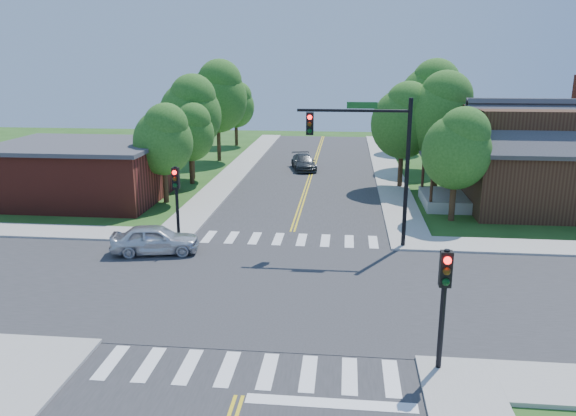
# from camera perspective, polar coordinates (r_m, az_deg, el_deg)

# --- Properties ---
(ground) EXTENTS (100.00, 100.00, 0.00)m
(ground) POSITION_cam_1_polar(r_m,az_deg,el_deg) (22.76, -1.40, -8.17)
(ground) COLOR #224916
(ground) RESTS_ON ground
(road_ns) EXTENTS (10.00, 90.00, 0.04)m
(road_ns) POSITION_cam_1_polar(r_m,az_deg,el_deg) (22.76, -1.40, -8.12)
(road_ns) COLOR #2D2D30
(road_ns) RESTS_ON ground
(road_ew) EXTENTS (90.00, 10.00, 0.04)m
(road_ew) POSITION_cam_1_polar(r_m,az_deg,el_deg) (22.75, -1.40, -8.11)
(road_ew) COLOR #2D2D30
(road_ew) RESTS_ON ground
(intersection_patch) EXTENTS (10.20, 10.20, 0.06)m
(intersection_patch) POSITION_cam_1_polar(r_m,az_deg,el_deg) (22.76, -1.40, -8.17)
(intersection_patch) COLOR #2D2D30
(intersection_patch) RESTS_ON ground
(sidewalk_ne) EXTENTS (40.00, 40.00, 0.14)m
(sidewalk_ne) POSITION_cam_1_polar(r_m,az_deg,el_deg) (39.84, 24.98, 0.70)
(sidewalk_ne) COLOR #9E9B93
(sidewalk_ne) RESTS_ON ground
(sidewalk_nw) EXTENTS (40.00, 40.00, 0.14)m
(sidewalk_nw) POSITION_cam_1_polar(r_m,az_deg,el_deg) (41.95, -20.43, 1.83)
(sidewalk_nw) COLOR #9E9B93
(sidewalk_nw) RESTS_ON ground
(crosswalk_north) EXTENTS (8.85, 2.00, 0.01)m
(crosswalk_north) POSITION_cam_1_polar(r_m,az_deg,el_deg) (28.52, 0.19, -3.20)
(crosswalk_north) COLOR white
(crosswalk_north) RESTS_ON ground
(crosswalk_south) EXTENTS (8.85, 2.00, 0.01)m
(crosswalk_south) POSITION_cam_1_polar(r_m,az_deg,el_deg) (17.28, -4.13, -16.09)
(crosswalk_south) COLOR white
(crosswalk_south) RESTS_ON ground
(centerline) EXTENTS (0.30, 90.00, 0.01)m
(centerline) POSITION_cam_1_polar(r_m,az_deg,el_deg) (22.75, -1.40, -8.06)
(centerline) COLOR yellow
(centerline) RESTS_ON ground
(stop_bar) EXTENTS (4.60, 0.45, 0.09)m
(stop_bar) POSITION_cam_1_polar(r_m,az_deg,el_deg) (15.91, 4.37, -19.30)
(stop_bar) COLOR white
(stop_bar) RESTS_ON ground
(signal_mast_ne) EXTENTS (5.30, 0.42, 7.20)m
(signal_mast_ne) POSITION_cam_1_polar(r_m,az_deg,el_deg) (26.68, 8.50, 5.99)
(signal_mast_ne) COLOR black
(signal_mast_ne) RESTS_ON ground
(signal_pole_se) EXTENTS (0.34, 0.42, 3.80)m
(signal_pole_se) POSITION_cam_1_polar(r_m,az_deg,el_deg) (16.64, 15.61, -7.82)
(signal_pole_se) COLOR black
(signal_pole_se) RESTS_ON ground
(signal_pole_nw) EXTENTS (0.34, 0.42, 3.80)m
(signal_pole_nw) POSITION_cam_1_polar(r_m,az_deg,el_deg) (28.32, -11.29, 1.87)
(signal_pole_nw) COLOR black
(signal_pole_nw) RESTS_ON ground
(house_ne) EXTENTS (13.05, 8.80, 7.11)m
(house_ne) POSITION_cam_1_polar(r_m,az_deg,el_deg) (37.54, 25.26, 4.95)
(house_ne) COLOR black
(house_ne) RESTS_ON ground
(building_nw) EXTENTS (10.40, 8.40, 3.73)m
(building_nw) POSITION_cam_1_polar(r_m,az_deg,el_deg) (38.59, -20.20, 3.52)
(building_nw) COLOR maroon
(building_nw) RESTS_ON ground
(tree_e_a) EXTENTS (3.79, 3.60, 6.45)m
(tree_e_a) POSITION_cam_1_polar(r_m,az_deg,el_deg) (32.37, 16.92, 5.95)
(tree_e_a) COLOR #382314
(tree_e_a) RESTS_ON ground
(tree_e_b) EXTENTS (4.83, 4.59, 8.21)m
(tree_e_b) POSITION_cam_1_polar(r_m,az_deg,el_deg) (39.77, 15.30, 9.33)
(tree_e_b) COLOR #382314
(tree_e_b) RESTS_ON ground
(tree_e_c) EXTENTS (5.27, 5.01, 8.96)m
(tree_e_c) POSITION_cam_1_polar(r_m,az_deg,el_deg) (47.38, 14.38, 10.82)
(tree_e_c) COLOR #382314
(tree_e_c) RESTS_ON ground
(tree_e_d) EXTENTS (4.09, 3.88, 6.95)m
(tree_e_d) POSITION_cam_1_polar(r_m,az_deg,el_deg) (55.75, 12.45, 10.14)
(tree_e_d) COLOR #382314
(tree_e_d) RESTS_ON ground
(tree_w_a) EXTENTS (3.72, 3.54, 6.33)m
(tree_w_a) POSITION_cam_1_polar(r_m,az_deg,el_deg) (35.93, -12.50, 6.96)
(tree_w_a) COLOR #382314
(tree_w_a) RESTS_ON ground
(tree_w_b) EXTENTS (4.63, 4.40, 7.88)m
(tree_w_b) POSITION_cam_1_polar(r_m,az_deg,el_deg) (42.79, -9.83, 9.71)
(tree_w_b) COLOR #382314
(tree_w_b) RESTS_ON ground
(tree_w_c) EXTENTS (5.24, 4.98, 8.90)m
(tree_w_c) POSITION_cam_1_polar(r_m,az_deg,el_deg) (50.30, -7.12, 11.34)
(tree_w_c) COLOR #382314
(tree_w_c) RESTS_ON ground
(tree_w_d) EXTENTS (3.89, 3.70, 6.62)m
(tree_w_d) POSITION_cam_1_polar(r_m,az_deg,el_deg) (59.32, -5.28, 10.48)
(tree_w_d) COLOR #382314
(tree_w_d) RESTS_ON ground
(tree_house) EXTENTS (4.39, 4.17, 7.47)m
(tree_house) POSITION_cam_1_polar(r_m,az_deg,el_deg) (39.94, 11.73, 8.87)
(tree_house) COLOR #382314
(tree_house) RESTS_ON ground
(tree_bldg) EXTENTS (3.49, 3.32, 5.94)m
(tree_bldg) POSITION_cam_1_polar(r_m,az_deg,el_deg) (41.24, -9.84, 7.73)
(tree_bldg) COLOR #382314
(tree_bldg) RESTS_ON ground
(car_silver) EXTENTS (3.11, 4.66, 1.38)m
(car_silver) POSITION_cam_1_polar(r_m,az_deg,el_deg) (27.09, -13.34, -3.17)
(car_silver) COLOR silver
(car_silver) RESTS_ON ground
(car_dgrey) EXTENTS (3.54, 4.94, 1.22)m
(car_dgrey) POSITION_cam_1_polar(r_m,az_deg,el_deg) (46.29, 1.60, 4.62)
(car_dgrey) COLOR #333739
(car_dgrey) RESTS_ON ground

